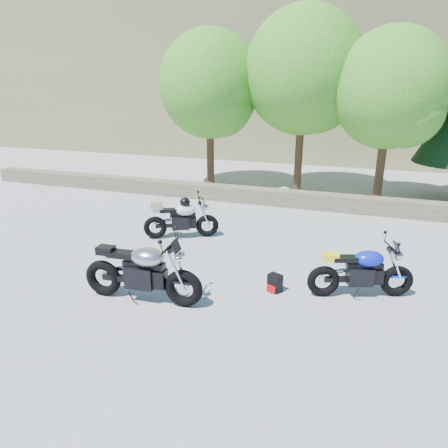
{
  "coord_description": "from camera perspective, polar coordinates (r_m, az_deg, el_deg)",
  "views": [
    {
      "loc": [
        3.0,
        -7.07,
        3.68
      ],
      "look_at": [
        0.2,
        1.0,
        0.75
      ],
      "focal_mm": 32.0,
      "sensor_mm": 36.0,
      "label": 1
    }
  ],
  "objects": [
    {
      "name": "tree_decid_mid",
      "position": [
        14.76,
        11.68,
        19.97
      ],
      "size": [
        4.08,
        4.08,
        6.24
      ],
      "color": "#382314",
      "rests_on": "ground"
    },
    {
      "name": "stone_wall",
      "position": [
        13.37,
        5.53,
        3.98
      ],
      "size": [
        22.0,
        0.55,
        0.5
      ],
      "primitive_type": "cube",
      "color": "#4D4533",
      "rests_on": "ground"
    },
    {
      "name": "blue_bike",
      "position": [
        7.76,
        19.09,
        -6.54
      ],
      "size": [
        1.89,
        0.85,
        0.98
      ],
      "rotation": [
        0.0,
        0.0,
        0.34
      ],
      "color": "black",
      "rests_on": "ground"
    },
    {
      "name": "tree_decid_right",
      "position": [
        14.02,
        23.05,
        16.77
      ],
      "size": [
        3.54,
        3.54,
        5.41
      ],
      "color": "#382314",
      "rests_on": "ground"
    },
    {
      "name": "backpack",
      "position": [
        7.7,
        7.27,
        -8.39
      ],
      "size": [
        0.3,
        0.29,
        0.34
      ],
      "rotation": [
        0.0,
        0.0,
        -0.43
      ],
      "color": "black",
      "rests_on": "ground"
    },
    {
      "name": "silver_bike",
      "position": [
        7.3,
        -11.56,
        -6.83
      ],
      "size": [
        2.28,
        0.72,
        1.14
      ],
      "rotation": [
        0.0,
        0.0,
        0.08
      ],
      "color": "black",
      "rests_on": "ground"
    },
    {
      "name": "hillside",
      "position": [
        35.28,
        20.89,
        24.03
      ],
      "size": [
        80.0,
        30.0,
        15.0
      ],
      "primitive_type": "cube",
      "color": "olive",
      "rests_on": "ground"
    },
    {
      "name": "tree_decid_left",
      "position": [
        15.19,
        -1.75,
        18.75
      ],
      "size": [
        3.67,
        3.67,
        5.62
      ],
      "color": "#382314",
      "rests_on": "ground"
    },
    {
      "name": "white_bike",
      "position": [
        10.22,
        -6.2,
        0.83
      ],
      "size": [
        1.8,
        0.97,
        1.06
      ],
      "rotation": [
        0.0,
        0.0,
        0.44
      ],
      "color": "black",
      "rests_on": "ground"
    },
    {
      "name": "ground",
      "position": [
        8.51,
        -3.5,
        -6.71
      ],
      "size": [
        90.0,
        90.0,
        0.0
      ],
      "primitive_type": "plane",
      "color": "gray",
      "rests_on": "ground"
    }
  ]
}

